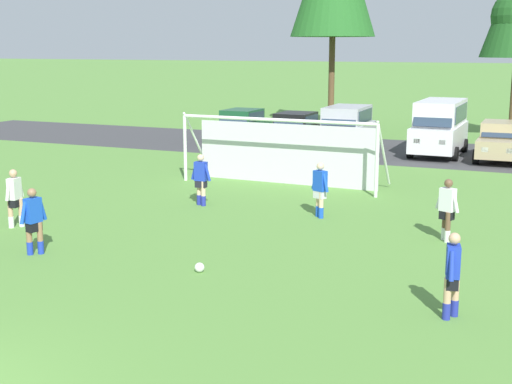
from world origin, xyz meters
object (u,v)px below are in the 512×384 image
Objects in this scene: soccer_ball at (200,267)px; parked_car_slot_center_left at (346,129)px; parked_car_slot_left at (295,130)px; parked_car_slot_center at (440,126)px; soccer_goal at (284,149)px; parked_car_slot_center_right at (501,141)px; player_winger_right at (452,276)px; player_trailing_back at (320,190)px; player_striker_near at (34,221)px; player_winger_left at (447,210)px; player_defender_far at (201,180)px; player_midfield_center at (15,198)px; parked_car_slot_far_left at (241,126)px.

soccer_ball is 19.25m from parked_car_slot_center_left.
parked_car_slot_left is 0.87× the size of parked_car_slot_center.
soccer_goal is at bearing 100.64° from soccer_ball.
parked_car_slot_center is at bearing 9.35° from parked_car_slot_center_left.
parked_car_slot_center_right is at bearing 75.59° from soccer_ball.
player_winger_right and player_trailing_back have the same top height.
player_striker_near is 10.37m from player_winger_left.
player_winger_right is (0.88, -5.38, 0.00)m from player_winger_left.
player_trailing_back is (2.79, -4.31, -0.47)m from soccer_goal.
parked_car_slot_center reaches higher than player_winger_right.
player_winger_left is (4.68, 4.82, 0.71)m from soccer_ball.
parked_car_slot_center_left is at bearing -170.65° from parked_car_slot_center.
player_defender_far is (-1.17, -4.25, -0.47)m from soccer_goal.
parked_car_slot_center_left is (-6.80, 14.29, 0.29)m from player_winger_left.
player_defender_far is 7.89m from player_winger_left.
parked_car_slot_left is 2.81m from parked_car_slot_center_left.
player_midfield_center is 1.00× the size of player_winger_left.
parked_car_slot_center_right is at bearing 56.80° from player_midfield_center.
parked_car_slot_left is (-2.94, 9.27, -0.42)m from soccer_goal.
player_defender_far is at bearing -105.39° from soccer_goal.
parked_car_slot_center_left is (-7.68, 19.68, 0.29)m from player_winger_right.
parked_car_slot_center is at bearing 1.88° from parked_car_slot_left.
player_midfield_center is (-6.59, 1.57, 0.71)m from soccer_ball.
player_striker_near is at bearing -150.28° from player_winger_left.
parked_car_slot_far_left is 6.08m from parked_car_slot_center_left.
player_defender_far reaches higher than soccer_ball.
player_midfield_center is at bearing -95.41° from parked_car_slot_left.
player_defender_far is at bearing 52.24° from player_midfield_center.
player_trailing_back is at bearing 125.61° from player_winger_right.
parked_car_slot_far_left is at bearing 122.22° from player_trailing_back.
player_defender_far is at bearing 79.19° from player_striker_near.
player_winger_right is 21.12m from parked_car_slot_center_left.
player_midfield_center is at bearing -115.57° from parked_car_slot_center.
player_winger_left is 0.39× the size of parked_car_slot_left.
parked_car_slot_center_right reaches higher than player_defender_far.
player_striker_near is 6.50m from player_defender_far.
player_winger_right is (9.89, -0.24, 0.00)m from player_striker_near.
player_winger_right reaches higher than soccer_ball.
player_striker_near and player_winger_right have the same top height.
soccer_ball is at bearing -79.36° from soccer_goal.
player_winger_left is 4.00m from player_trailing_back.
player_winger_left is at bearing -80.39° from parked_car_slot_center.
soccer_ball is 0.13× the size of player_winger_left.
player_striker_near is 19.56m from parked_car_slot_center_left.
player_striker_near is at bearing -39.98° from player_midfield_center.
parked_car_slot_center is at bearing 72.19° from player_striker_near.
soccer_ball is 4.40m from player_striker_near.
player_winger_left is 15.83m from parked_car_slot_center_left.
soccer_goal is 9.74m from parked_car_slot_left.
player_trailing_back is at bearing -67.10° from parked_car_slot_left.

